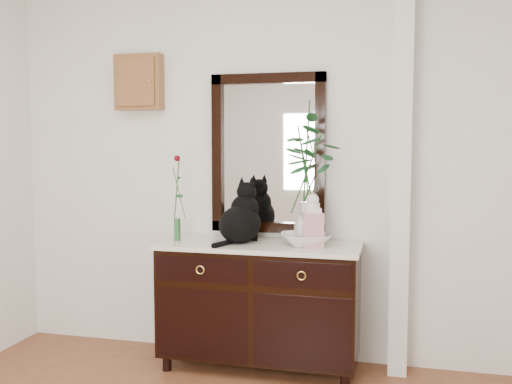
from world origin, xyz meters
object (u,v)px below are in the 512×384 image
(lotus_bowl, at_px, (306,240))
(sideboard, at_px, (260,299))
(cat, at_px, (240,212))
(ginger_jar, at_px, (313,219))

(lotus_bowl, bearing_deg, sideboard, 179.25)
(cat, xyz_separation_m, lotus_bowl, (0.44, 0.00, -0.17))
(cat, distance_m, lotus_bowl, 0.47)
(cat, bearing_deg, lotus_bowl, 18.98)
(lotus_bowl, height_order, ginger_jar, ginger_jar)
(sideboard, distance_m, ginger_jar, 0.66)
(cat, xyz_separation_m, ginger_jar, (0.49, -0.04, -0.03))
(lotus_bowl, xyz_separation_m, ginger_jar, (0.05, -0.04, 0.14))
(sideboard, relative_size, cat, 3.23)
(lotus_bowl, relative_size, ginger_jar, 0.90)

